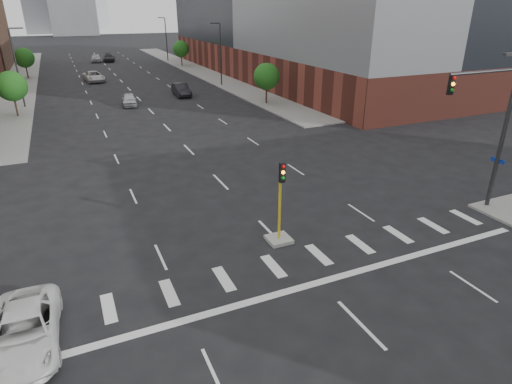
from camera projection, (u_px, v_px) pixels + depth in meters
ground at (396, 360)px, 14.87m from camera, size 400.00×400.00×0.00m
sidewalk_left_far at (21, 79)px, 71.10m from camera, size 5.00×92.00×0.15m
sidewalk_right_far at (195, 69)px, 82.35m from camera, size 5.00×92.00×0.15m
building_right_main at (299, 8)px, 71.71m from camera, size 24.00×70.00×22.00m
median_traffic_signal at (279, 225)px, 21.98m from camera, size 1.20×1.20×4.40m
mast_arm_signal at (497, 118)px, 23.61m from camera, size 5.12×0.90×9.07m
streetlight_right_a at (220, 52)px, 63.89m from camera, size 1.60×0.22×9.07m
streetlight_right_b at (166, 37)px, 93.16m from camera, size 1.60×0.22×9.07m
streetlight_left at (17, 65)px, 49.65m from camera, size 1.60×0.22×9.07m
tree_left_near at (11, 86)px, 45.90m from camera, size 3.20×3.20×4.85m
tree_left_far at (24, 58)px, 70.99m from camera, size 3.20×3.20×4.85m
tree_right_near at (267, 76)px, 52.21m from camera, size 3.20×3.20×4.85m
tree_right_far at (181, 49)px, 85.67m from camera, size 3.20×3.20×4.85m
car_near_left at (129, 100)px, 52.55m from camera, size 2.19×4.44×1.46m
car_mid_right at (181, 90)px, 58.18m from camera, size 1.94×5.12×1.67m
car_far_left at (94, 77)px, 69.17m from camera, size 3.31×6.09×1.62m
car_deep_right at (109, 58)px, 94.34m from camera, size 3.11×5.93×1.64m
car_distant at (96, 58)px, 93.32m from camera, size 2.49×5.10×1.68m
parked_minivan at (25, 331)px, 15.22m from camera, size 2.46×5.04×1.38m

